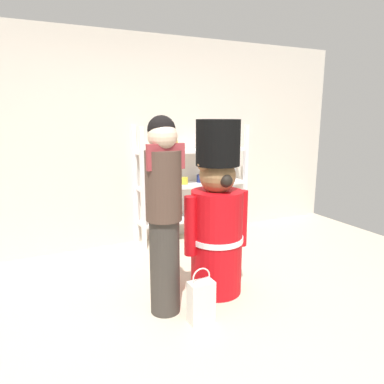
{
  "coord_description": "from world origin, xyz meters",
  "views": [
    {
      "loc": [
        -1.26,
        -2.25,
        1.65
      ],
      "look_at": [
        0.06,
        0.43,
        1.0
      ],
      "focal_mm": 33.92,
      "sensor_mm": 36.0,
      "label": 1
    }
  ],
  "objects_px": {
    "teddy_bear_guard": "(217,217)",
    "person_shopper": "(164,209)",
    "merchandise_shelf": "(192,182)",
    "shopping_bag": "(201,301)"
  },
  "relations": [
    {
      "from": "person_shopper",
      "to": "teddy_bear_guard",
      "type": "bearing_deg",
      "value": 12.31
    },
    {
      "from": "merchandise_shelf",
      "to": "teddy_bear_guard",
      "type": "distance_m",
      "value": 1.56
    },
    {
      "from": "person_shopper",
      "to": "shopping_bag",
      "type": "bearing_deg",
      "value": -54.22
    },
    {
      "from": "merchandise_shelf",
      "to": "shopping_bag",
      "type": "relative_size",
      "value": 3.3
    },
    {
      "from": "person_shopper",
      "to": "shopping_bag",
      "type": "height_order",
      "value": "person_shopper"
    },
    {
      "from": "teddy_bear_guard",
      "to": "person_shopper",
      "type": "distance_m",
      "value": 0.6
    },
    {
      "from": "shopping_bag",
      "to": "merchandise_shelf",
      "type": "bearing_deg",
      "value": 65.82
    },
    {
      "from": "person_shopper",
      "to": "shopping_bag",
      "type": "relative_size",
      "value": 3.54
    },
    {
      "from": "teddy_bear_guard",
      "to": "person_shopper",
      "type": "bearing_deg",
      "value": -167.69
    },
    {
      "from": "merchandise_shelf",
      "to": "person_shopper",
      "type": "bearing_deg",
      "value": -123.02
    }
  ]
}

